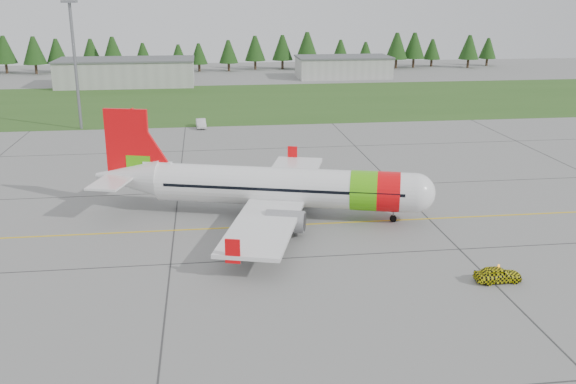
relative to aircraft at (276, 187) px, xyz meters
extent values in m
plane|color=gray|center=(4.97, -10.95, -3.02)|extent=(320.00, 320.00, 0.00)
cylinder|color=white|center=(0.81, -0.24, 0.04)|extent=(25.70, 10.89, 3.85)
sphere|color=white|center=(13.11, -3.83, 0.04)|extent=(3.85, 3.85, 3.85)
cone|color=white|center=(-14.82, 4.33, 0.39)|extent=(7.71, 5.63, 3.85)
cube|color=black|center=(13.40, -3.92, 0.39)|extent=(2.23, 2.90, 0.55)
cylinder|color=#52BE0E|center=(8.38, -2.45, 0.04)|extent=(3.56, 4.49, 3.93)
cylinder|color=#F2080C|center=(10.65, -3.11, 0.04)|extent=(3.18, 4.38, 3.93)
cube|color=white|center=(0.33, -0.10, -1.04)|extent=(14.06, 31.82, 0.36)
cube|color=#F2080C|center=(3.79, 15.24, -0.50)|extent=(1.19, 0.50, 1.97)
cube|color=#F2080C|center=(-5.02, -14.88, -0.50)|extent=(1.19, 0.50, 1.97)
cylinder|color=gray|center=(3.27, 4.70, -1.59)|extent=(3.99, 2.98, 2.07)
cylinder|color=gray|center=(0.23, -5.72, -1.59)|extent=(3.99, 2.98, 2.07)
cube|color=#F2080C|center=(-14.63, 4.28, 3.69)|extent=(4.46, 1.61, 7.50)
cube|color=#52BE0E|center=(-13.59, 3.97, 1.52)|extent=(2.58, 1.12, 2.37)
cube|color=white|center=(-15.29, 4.47, 0.63)|extent=(6.21, 11.77, 0.22)
cylinder|color=slate|center=(11.22, -3.28, -2.33)|extent=(0.18, 0.18, 1.38)
cylinder|color=black|center=(11.22, -3.28, -2.68)|extent=(0.72, 0.45, 0.67)
cylinder|color=slate|center=(0.16, 2.83, -2.08)|extent=(0.22, 0.22, 1.87)
cylinder|color=black|center=(-0.22, 2.94, -2.50)|extent=(1.11, 0.71, 1.03)
cylinder|color=slate|center=(-1.39, -2.47, -2.08)|extent=(0.22, 0.22, 1.87)
cylinder|color=black|center=(-1.77, -2.36, -2.50)|extent=(1.11, 0.71, 1.03)
imported|color=#F8F30D|center=(15.35, -17.65, -1.19)|extent=(1.26, 1.49, 3.65)
imported|color=silver|center=(-7.40, 45.45, -0.81)|extent=(1.62, 1.54, 4.41)
cube|color=#30561E|center=(4.97, 71.05, -3.00)|extent=(320.00, 50.00, 0.03)
cube|color=gold|center=(4.97, -2.95, -3.00)|extent=(120.00, 0.25, 0.02)
cube|color=#A8A8A3|center=(-25.03, 99.05, -0.02)|extent=(32.00, 14.00, 6.00)
cube|color=#A8A8A3|center=(29.97, 107.05, -0.42)|extent=(24.00, 12.00, 5.20)
cylinder|color=slate|center=(-27.03, 47.05, 6.98)|extent=(0.50, 0.50, 20.00)
camera|label=1|loc=(-6.74, -60.69, 18.49)|focal=40.00mm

